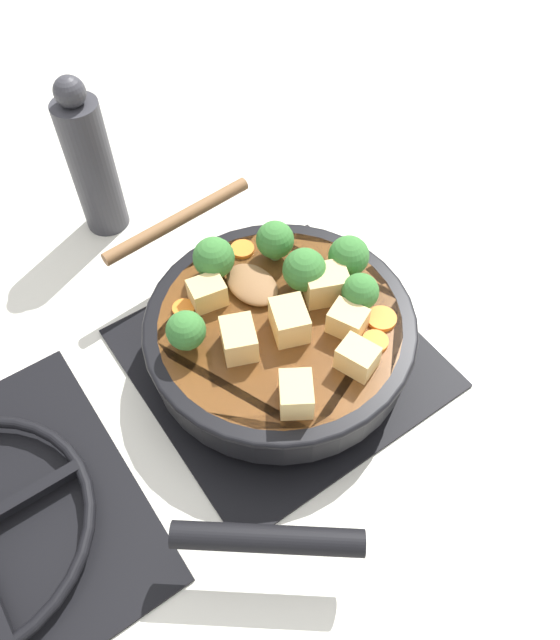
{
  "coord_description": "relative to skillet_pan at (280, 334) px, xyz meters",
  "views": [
    {
      "loc": [
        -0.32,
        0.23,
        0.6
      ],
      "look_at": [
        0.0,
        0.0,
        0.07
      ],
      "focal_mm": 35.0,
      "sensor_mm": 36.0,
      "label": 1
    }
  ],
  "objects": [
    {
      "name": "tofu_cube_center_large",
      "position": [
        -0.0,
        -0.06,
        0.04
      ],
      "size": [
        0.05,
        0.06,
        0.04
      ],
      "primitive_type": "cube",
      "rotation": [
        0.0,
        0.0,
        1.18
      ],
      "color": "#DBB770",
      "rests_on": "skillet_pan"
    },
    {
      "name": "carrot_slice_under_broccoli",
      "position": [
        0.11,
        -0.02,
        0.02
      ],
      "size": [
        0.03,
        0.03,
        0.01
      ],
      "primitive_type": "cylinder",
      "color": "orange",
      "rests_on": "skillet_pan"
    },
    {
      "name": "tofu_cube_near_handle",
      "position": [
        -0.09,
        0.04,
        0.04
      ],
      "size": [
        0.05,
        0.05,
        0.03
      ],
      "primitive_type": "cube",
      "rotation": [
        0.0,
        0.0,
        2.58
      ],
      "color": "#DBB770",
      "rests_on": "skillet_pan"
    },
    {
      "name": "front_burner_grate",
      "position": [
        0.0,
        -0.0,
        -0.04
      ],
      "size": [
        0.31,
        0.31,
        0.03
      ],
      "color": "black",
      "rests_on": "ground_plane"
    },
    {
      "name": "broccoli_floret_west_rim",
      "position": [
        -0.03,
        -0.08,
        0.05
      ],
      "size": [
        0.04,
        0.04,
        0.05
      ],
      "color": "#709956",
      "rests_on": "skillet_pan"
    },
    {
      "name": "tofu_cube_back_piece",
      "position": [
        -0.09,
        -0.03,
        0.04
      ],
      "size": [
        0.04,
        0.04,
        0.03
      ],
      "primitive_type": "cube",
      "rotation": [
        0.0,
        0.0,
        3.49
      ],
      "color": "#DBB770",
      "rests_on": "skillet_pan"
    },
    {
      "name": "broccoli_floret_near_spoon",
      "position": [
        0.03,
        0.09,
        0.05
      ],
      "size": [
        0.04,
        0.04,
        0.05
      ],
      "color": "#709956",
      "rests_on": "skillet_pan"
    },
    {
      "name": "carrot_slice_edge_slice",
      "position": [
        -0.08,
        -0.07,
        0.02
      ],
      "size": [
        0.03,
        0.03,
        0.01
      ],
      "primitive_type": "cylinder",
      "color": "orange",
      "rests_on": "skillet_pan"
    },
    {
      "name": "tofu_cube_mid_small",
      "position": [
        -0.01,
        0.0,
        0.04
      ],
      "size": [
        0.05,
        0.05,
        0.03
      ],
      "primitive_type": "cube",
      "rotation": [
        0.0,
        0.0,
        2.79
      ],
      "color": "#DBB770",
      "rests_on": "skillet_pan"
    },
    {
      "name": "broccoli_floret_east_rim",
      "position": [
        0.01,
        -0.1,
        0.05
      ],
      "size": [
        0.05,
        0.05,
        0.05
      ],
      "color": "#709956",
      "rests_on": "skillet_pan"
    },
    {
      "name": "carrot_slice_orange_thin",
      "position": [
        0.07,
        0.07,
        0.02
      ],
      "size": [
        0.02,
        0.02,
        0.01
      ],
      "primitive_type": "cylinder",
      "color": "orange",
      "rests_on": "skillet_pan"
    },
    {
      "name": "broccoli_floret_north_edge",
      "position": [
        0.09,
        0.02,
        0.05
      ],
      "size": [
        0.05,
        0.05,
        0.05
      ],
      "color": "#709956",
      "rests_on": "skillet_pan"
    },
    {
      "name": "tofu_cube_front_piece",
      "position": [
        -0.05,
        -0.05,
        0.04
      ],
      "size": [
        0.05,
        0.04,
        0.03
      ],
      "primitive_type": "cube",
      "rotation": [
        0.0,
        0.0,
        3.58
      ],
      "color": "#DBB770",
      "rests_on": "skillet_pan"
    },
    {
      "name": "broccoli_floret_center_top",
      "position": [
        0.08,
        -0.05,
        0.05
      ],
      "size": [
        0.04,
        0.04,
        0.05
      ],
      "color": "#709956",
      "rests_on": "skillet_pan"
    },
    {
      "name": "broccoli_floret_south_cluster",
      "position": [
        0.02,
        -0.05,
        0.05
      ],
      "size": [
        0.05,
        0.05,
        0.05
      ],
      "color": "#709956",
      "rests_on": "skillet_pan"
    },
    {
      "name": "ground_plane",
      "position": [
        0.0,
        -0.0,
        -0.05
      ],
      "size": [
        2.4,
        2.4,
        0.0
      ],
      "primitive_type": "plane",
      "color": "silver"
    },
    {
      "name": "wooden_spoon",
      "position": [
        0.13,
        0.01,
        0.03
      ],
      "size": [
        0.19,
        0.2,
        0.02
      ],
      "color": "brown",
      "rests_on": "skillet_pan"
    },
    {
      "name": "tofu_cube_east_chunk",
      "position": [
        0.07,
        0.05,
        0.04
      ],
      "size": [
        0.04,
        0.04,
        0.03
      ],
      "primitive_type": "cube",
      "rotation": [
        0.0,
        0.0,
        1.4
      ],
      "color": "#DBB770",
      "rests_on": "skillet_pan"
    },
    {
      "name": "pepper_mill",
      "position": [
        0.32,
        0.06,
        0.05
      ],
      "size": [
        0.06,
        0.06,
        0.22
      ],
      "color": "#333338",
      "rests_on": "ground_plane"
    },
    {
      "name": "carrot_slice_near_center",
      "position": [
        -0.06,
        -0.09,
        0.02
      ],
      "size": [
        0.03,
        0.03,
        0.01
      ],
      "primitive_type": "cylinder",
      "color": "orange",
      "rests_on": "skillet_pan"
    },
    {
      "name": "tofu_cube_west_chunk",
      "position": [
        -0.0,
        0.05,
        0.04
      ],
      "size": [
        0.05,
        0.05,
        0.03
      ],
      "primitive_type": "cube",
      "rotation": [
        0.0,
        0.0,
        2.75
      ],
      "color": "#DBB770",
      "rests_on": "skillet_pan"
    },
    {
      "name": "skillet_pan",
      "position": [
        0.0,
        0.0,
        0.0
      ],
      "size": [
        0.39,
        0.36,
        0.05
      ],
      "color": "black",
      "rests_on": "front_burner_grate"
    }
  ]
}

